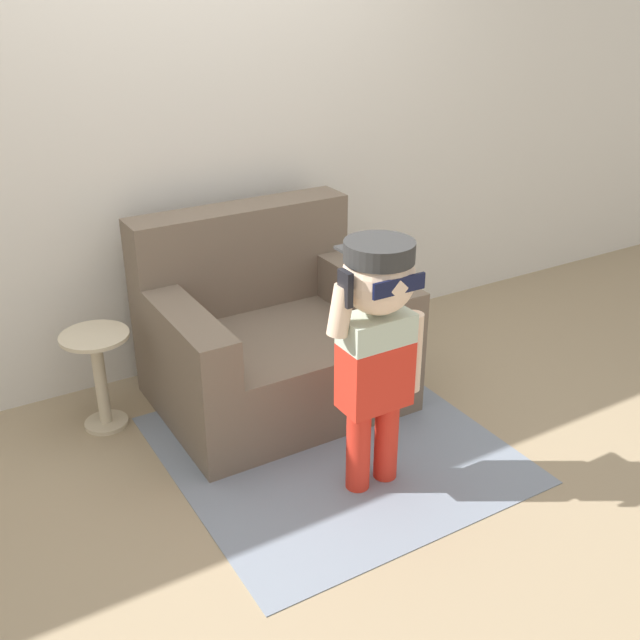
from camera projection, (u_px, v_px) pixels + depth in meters
The scene contains 6 objects.
ground_plane at pixel (262, 401), 3.67m from camera, with size 10.00×10.00×0.00m, color #998466.
wall_back at pixel (197, 113), 3.57m from camera, with size 10.00×0.05×2.60m.
armchair at pixel (269, 337), 3.60m from camera, with size 1.11×0.90×0.90m.
person_child at pixel (377, 330), 2.81m from camera, with size 0.43×0.32×1.05m.
side_table at pixel (99, 371), 3.37m from camera, with size 0.31×0.31×0.47m.
rug at pixel (333, 448), 3.31m from camera, with size 1.37×1.39×0.01m.
Camera 1 is at (-1.37, -2.85, 1.93)m, focal length 42.00 mm.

